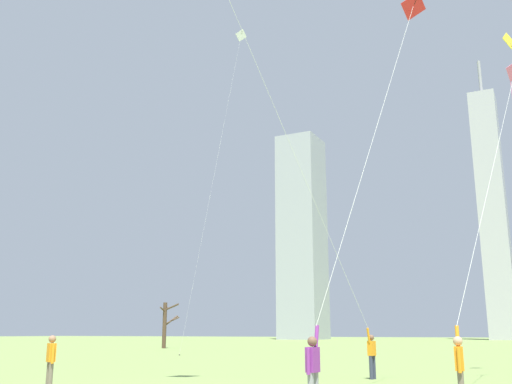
{
  "coord_description": "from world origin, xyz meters",
  "views": [
    {
      "loc": [
        9.8,
        -13.59,
        1.71
      ],
      "look_at": [
        0.0,
        6.0,
        6.98
      ],
      "focal_mm": 41.02,
      "sensor_mm": 36.0,
      "label": 1
    }
  ],
  "objects_px": {
    "kite_flyer_midfield_center_teal": "(331,254)",
    "bystander_strolling_midfield": "(51,360)",
    "bare_tree_left_of_center": "(166,323)",
    "kite_flyer_foreground_left_pink": "(469,318)",
    "distant_kite_low_near_trees_white": "(237,54)",
    "kite_flyer_foreground_right_red": "(332,299)"
  },
  "relations": [
    {
      "from": "kite_flyer_foreground_right_red",
      "to": "bare_tree_left_of_center",
      "type": "xyz_separation_m",
      "value": [
        -33.78,
        41.16,
        0.27
      ]
    },
    {
      "from": "bystander_strolling_midfield",
      "to": "bare_tree_left_of_center",
      "type": "xyz_separation_m",
      "value": [
        -24.85,
        41.06,
        1.83
      ]
    },
    {
      "from": "kite_flyer_midfield_center_teal",
      "to": "bare_tree_left_of_center",
      "type": "distance_m",
      "value": 46.33
    },
    {
      "from": "kite_flyer_foreground_left_pink",
      "to": "kite_flyer_midfield_center_teal",
      "type": "distance_m",
      "value": 7.65
    },
    {
      "from": "kite_flyer_foreground_left_pink",
      "to": "distant_kite_low_near_trees_white",
      "type": "distance_m",
      "value": 44.86
    },
    {
      "from": "kite_flyer_midfield_center_teal",
      "to": "distant_kite_low_near_trees_white",
      "type": "relative_size",
      "value": 0.56
    },
    {
      "from": "bystander_strolling_midfield",
      "to": "distant_kite_low_near_trees_white",
      "type": "bearing_deg",
      "value": 109.0
    },
    {
      "from": "distant_kite_low_near_trees_white",
      "to": "bare_tree_left_of_center",
      "type": "relative_size",
      "value": 6.16
    },
    {
      "from": "kite_flyer_foreground_left_pink",
      "to": "bare_tree_left_of_center",
      "type": "height_order",
      "value": "kite_flyer_foreground_left_pink"
    },
    {
      "from": "kite_flyer_foreground_left_pink",
      "to": "bare_tree_left_of_center",
      "type": "distance_m",
      "value": 53.52
    },
    {
      "from": "bare_tree_left_of_center",
      "to": "kite_flyer_midfield_center_teal",
      "type": "bearing_deg",
      "value": -47.41
    },
    {
      "from": "kite_flyer_midfield_center_teal",
      "to": "bystander_strolling_midfield",
      "type": "bearing_deg",
      "value": -132.87
    },
    {
      "from": "kite_flyer_foreground_left_pink",
      "to": "kite_flyer_foreground_right_red",
      "type": "xyz_separation_m",
      "value": [
        -2.79,
        -2.09,
        0.42
      ]
    },
    {
      "from": "kite_flyer_foreground_right_red",
      "to": "bare_tree_left_of_center",
      "type": "distance_m",
      "value": 53.25
    },
    {
      "from": "kite_flyer_foreground_right_red",
      "to": "bystander_strolling_midfield",
      "type": "xyz_separation_m",
      "value": [
        -8.93,
        0.1,
        -1.56
      ]
    },
    {
      "from": "kite_flyer_foreground_right_red",
      "to": "bystander_strolling_midfield",
      "type": "bearing_deg",
      "value": 179.35
    },
    {
      "from": "kite_flyer_foreground_left_pink",
      "to": "bystander_strolling_midfield",
      "type": "xyz_separation_m",
      "value": [
        -11.72,
        -1.99,
        -1.14
      ]
    },
    {
      "from": "kite_flyer_foreground_left_pink",
      "to": "bare_tree_left_of_center",
      "type": "bearing_deg",
      "value": 133.1
    },
    {
      "from": "kite_flyer_midfield_center_teal",
      "to": "kite_flyer_foreground_left_pink",
      "type": "bearing_deg",
      "value": -43.64
    },
    {
      "from": "kite_flyer_midfield_center_teal",
      "to": "bare_tree_left_of_center",
      "type": "height_order",
      "value": "kite_flyer_midfield_center_teal"
    },
    {
      "from": "bystander_strolling_midfield",
      "to": "bare_tree_left_of_center",
      "type": "distance_m",
      "value": 48.03
    },
    {
      "from": "kite_flyer_foreground_left_pink",
      "to": "bystander_strolling_midfield",
      "type": "distance_m",
      "value": 11.94
    }
  ]
}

